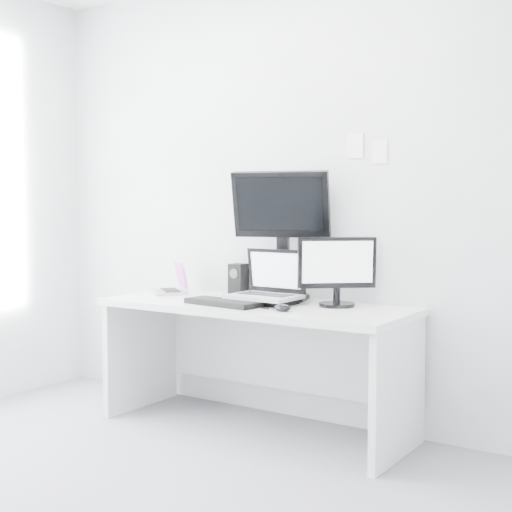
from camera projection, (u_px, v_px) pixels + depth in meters
name	position (u px, v px, depth m)	size (l,w,h in m)	color
ground	(94.00, 504.00, 3.09)	(3.60, 3.60, 0.00)	slate
back_wall	(287.00, 194.00, 4.33)	(3.60, 3.60, 0.00)	silver
desk	(255.00, 366.00, 4.11)	(1.80, 0.70, 0.73)	white
macbook	(168.00, 276.00, 4.54)	(0.29, 0.22, 0.22)	#B8B8BD
speaker	(238.00, 279.00, 4.48)	(0.10, 0.10, 0.19)	black
dell_laptop	(264.00, 276.00, 4.03)	(0.38, 0.30, 0.32)	#A5A8AD
rear_monitor	(282.00, 234.00, 4.21)	(0.57, 0.20, 0.77)	black
samsung_monitor	(337.00, 271.00, 3.93)	(0.43, 0.20, 0.40)	black
keyboard	(223.00, 303.00, 3.99)	(0.45, 0.16, 0.03)	black
mouse	(283.00, 308.00, 3.77)	(0.11, 0.07, 0.04)	black
wall_note_0	(355.00, 146.00, 4.06)	(0.10, 0.00, 0.14)	white
wall_note_1	(380.00, 152.00, 3.98)	(0.09, 0.00, 0.13)	white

